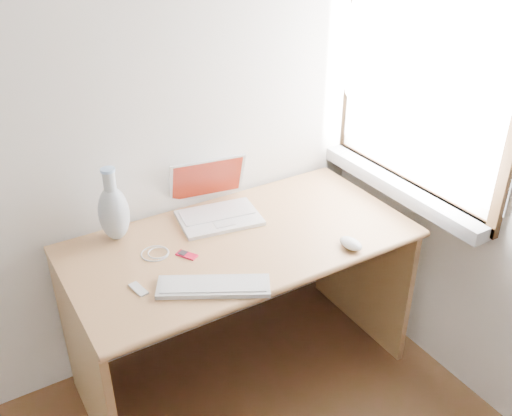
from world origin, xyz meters
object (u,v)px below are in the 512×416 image
external_keyboard (214,286)px  desk (232,270)px  laptop (214,204)px  vase (114,211)px

external_keyboard → desk: bearing=82.1°
laptop → external_keyboard: size_ratio=0.91×
desk → laptop: size_ratio=3.76×
vase → external_keyboard: bearing=-69.7°
laptop → vase: size_ratio=1.19×
desk → laptop: 0.29m
laptop → vase: vase is taller
desk → external_keyboard: size_ratio=3.42×
desk → laptop: bearing=91.7°
desk → vase: vase is taller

